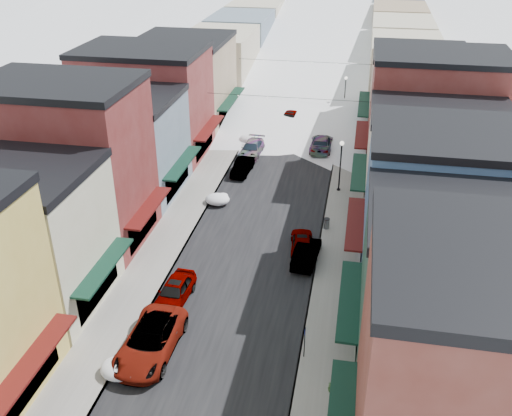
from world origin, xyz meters
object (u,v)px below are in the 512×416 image
at_px(car_silver_sedan, 175,291).
at_px(trash_can, 326,223).
at_px(car_white_suv, 150,341).
at_px(car_dark_hatch, 242,167).
at_px(car_green_sedan, 306,253).
at_px(streetlamp_near, 341,160).

relative_size(car_silver_sedan, trash_can, 5.17).
bearing_deg(trash_can, car_white_suv, -118.74).
xyz_separation_m(car_dark_hatch, trash_can, (8.88, -9.48, -0.09)).
height_order(car_dark_hatch, car_green_sedan, car_green_sedan).
bearing_deg(car_white_suv, car_silver_sedan, 93.08).
xyz_separation_m(car_white_suv, car_dark_hatch, (0.00, 25.69, -0.18)).
xyz_separation_m(car_silver_sedan, streetlamp_near, (9.60, 18.41, 2.38)).
distance_m(car_white_suv, trash_can, 18.48).
distance_m(car_silver_sedan, trash_can, 14.41).
height_order(car_dark_hatch, trash_can, car_dark_hatch).
bearing_deg(car_green_sedan, streetlamp_near, -92.63).
bearing_deg(streetlamp_near, trash_can, -94.37).
bearing_deg(streetlamp_near, car_white_suv, -111.96).
xyz_separation_m(car_dark_hatch, streetlamp_near, (9.44, -2.28, 2.46)).
xyz_separation_m(car_dark_hatch, car_green_sedan, (7.80, -14.37, 0.04)).
distance_m(car_silver_sedan, car_dark_hatch, 20.70).
bearing_deg(car_white_suv, car_green_sedan, 56.65).
bearing_deg(car_dark_hatch, car_white_suv, -86.33).
height_order(trash_can, streetlamp_near, streetlamp_near).
xyz_separation_m(car_white_suv, trash_can, (8.88, 16.20, -0.27)).
bearing_deg(car_green_sedan, trash_can, -97.45).
height_order(car_white_suv, car_green_sedan, car_white_suv).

